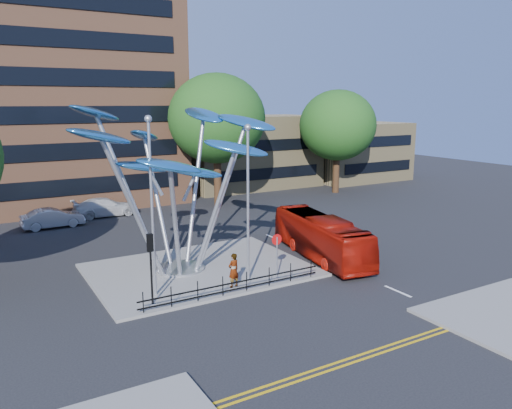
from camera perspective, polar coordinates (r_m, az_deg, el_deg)
ground at (r=24.53m, az=1.59°, el=-11.24°), size 120.00×120.00×0.00m
traffic_island at (r=29.04m, az=-6.44°, el=-7.44°), size 12.00×9.00×0.15m
double_yellow_near at (r=20.19m, az=11.03°, el=-16.76°), size 40.00×0.12×0.01m
double_yellow_far at (r=20.00m, az=11.62°, el=-17.08°), size 40.00×0.12×0.01m
brick_tower at (r=51.79m, az=-24.64°, el=16.70°), size 25.00×15.00×30.00m
low_building_near at (r=56.83m, az=-0.70°, el=6.07°), size 15.00×8.00×8.00m
low_building_far at (r=63.43m, az=11.34°, el=5.98°), size 12.00×8.00×7.00m
tree_right at (r=45.78m, az=-4.51°, el=9.75°), size 8.80×8.80×12.11m
tree_far at (r=53.43m, az=9.30°, el=8.90°), size 8.00×8.00×10.81m
leaf_sculpture at (r=27.80m, az=-9.35°, el=6.00°), size 12.72×9.54×9.51m
street_lamp_left at (r=24.22m, az=-11.88°, el=1.46°), size 0.36×0.36×8.80m
street_lamp_right at (r=25.82m, az=-0.93°, el=1.74°), size 0.36×0.36×8.30m
traffic_light_island at (r=23.78m, az=-11.97°, el=-5.53°), size 0.28×0.18×3.42m
no_entry_sign_island at (r=26.93m, az=2.40°, el=-5.02°), size 0.60×0.10×2.45m
pedestrian_railing_front at (r=25.23m, az=-2.43°, el=-9.22°), size 10.00×0.06×1.00m
red_bus at (r=31.28m, az=7.42°, el=-3.68°), size 3.78×9.71×2.64m
pedestrian at (r=25.88m, az=-2.59°, el=-7.51°), size 0.74×0.58×1.80m
parked_car_mid at (r=41.45m, az=-22.22°, el=-1.45°), size 4.67×1.86×1.51m
parked_car_right at (r=44.17m, az=-16.84°, el=-0.29°), size 5.37×2.25×1.55m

